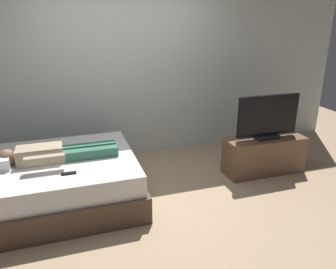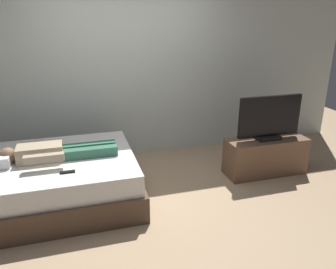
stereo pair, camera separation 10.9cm
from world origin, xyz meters
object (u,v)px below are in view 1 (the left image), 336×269
(bed, at_px, (54,182))
(remote, at_px, (69,173))
(person, at_px, (53,154))
(tv, at_px, (268,118))
(tv_stand, at_px, (264,155))

(bed, bearing_deg, remote, -66.82)
(bed, relative_size, person, 1.52)
(bed, height_order, tv, tv)
(remote, relative_size, tv, 0.17)
(bed, xyz_separation_m, tv, (2.75, -0.04, 0.52))
(remote, height_order, tv_stand, remote)
(person, distance_m, tv_stand, 2.75)
(tv_stand, bearing_deg, tv, 0.00)
(bed, height_order, person, person)
(tv, bearing_deg, bed, 179.24)
(tv_stand, height_order, tv, tv)
(person, bearing_deg, remote, -69.53)
(tv_stand, relative_size, tv, 1.25)
(bed, xyz_separation_m, tv_stand, (2.75, -0.04, -0.01))
(person, distance_m, tv, 2.73)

